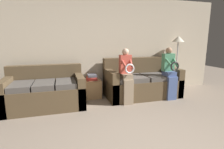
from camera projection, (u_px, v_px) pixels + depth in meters
name	position (u px, v px, depth m)	size (l,w,h in m)	color
wall_back	(103.00, 46.00, 4.60)	(6.73, 0.06, 2.55)	beige
couch_main	(141.00, 83.00, 4.54)	(1.86, 0.92, 0.98)	brown
couch_side	(46.00, 92.00, 3.78)	(1.62, 0.93, 0.88)	brown
child_left_seated	(127.00, 74.00, 3.95)	(0.27, 0.37, 1.25)	gray
child_right_seated	(170.00, 71.00, 4.26)	(0.29, 0.37, 1.26)	#475B8E
side_shelf	(92.00, 88.00, 4.44)	(0.47, 0.45, 0.45)	#9E7A51
book_stack	(92.00, 77.00, 4.38)	(0.26, 0.31, 0.14)	#BC3833
floor_lamp	(178.00, 45.00, 4.88)	(0.33, 0.33, 1.56)	#2D2B28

